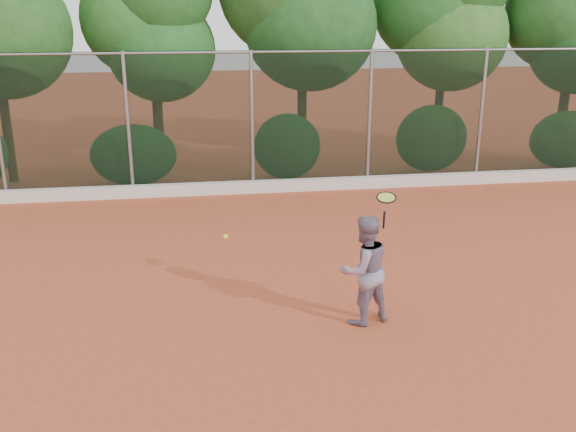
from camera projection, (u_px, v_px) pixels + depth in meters
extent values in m
plane|color=#B94A2B|center=(298.00, 313.00, 9.84)|extent=(80.00, 80.00, 0.00)
cube|color=silver|center=(254.00, 187.00, 16.20)|extent=(24.00, 0.20, 0.30)
imported|color=gray|center=(364.00, 270.00, 9.34)|extent=(0.96, 0.85, 1.66)
cube|color=black|center=(252.00, 123.00, 15.88)|extent=(24.00, 0.01, 3.50)
cylinder|color=gray|center=(251.00, 52.00, 15.35)|extent=(24.00, 0.06, 0.06)
cylinder|color=gray|center=(128.00, 126.00, 15.45)|extent=(0.09, 0.09, 3.50)
cylinder|color=gray|center=(252.00, 123.00, 15.88)|extent=(0.09, 0.09, 3.50)
cylinder|color=gray|center=(369.00, 120.00, 16.30)|extent=(0.09, 0.09, 3.50)
cylinder|color=gray|center=(481.00, 117.00, 16.72)|extent=(0.09, 0.09, 3.50)
cylinder|color=#47321B|center=(7.00, 128.00, 16.87)|extent=(0.24, 0.24, 2.90)
ellipsoid|color=#34702A|center=(1.00, 31.00, 16.04)|extent=(3.50, 2.90, 3.40)
cylinder|color=#452D1A|center=(159.00, 130.00, 17.87)|extent=(0.28, 0.28, 2.40)
ellipsoid|color=#1F571E|center=(161.00, 49.00, 17.12)|extent=(2.90, 2.40, 2.80)
ellipsoid|color=#266020|center=(141.00, 18.00, 17.09)|extent=(3.20, 2.70, 3.10)
cylinder|color=#412519|center=(302.00, 118.00, 18.06)|extent=(0.26, 0.26, 3.00)
ellipsoid|color=#2A6827|center=(311.00, 26.00, 17.22)|extent=(3.60, 3.00, 3.50)
cylinder|color=#3A2416|center=(438.00, 119.00, 18.87)|extent=(0.24, 0.24, 2.70)
ellipsoid|color=#2B5F20|center=(452.00, 36.00, 18.08)|extent=(3.20, 2.70, 3.10)
ellipsoid|color=#1C541E|center=(433.00, 2.00, 18.01)|extent=(3.50, 2.90, 3.40)
cylinder|color=#492B1C|center=(561.00, 121.00, 19.05)|extent=(0.28, 0.28, 2.50)
ellipsoid|color=#2F6B28|center=(562.00, 14.00, 18.25)|extent=(3.30, 2.80, 3.20)
ellipsoid|color=#256124|center=(134.00, 155.00, 16.48)|extent=(2.20, 1.16, 1.60)
ellipsoid|color=#265F24|center=(287.00, 147.00, 17.02)|extent=(1.80, 1.04, 1.76)
ellipsoid|color=#306426|center=(431.00, 138.00, 17.55)|extent=(2.00, 1.10, 1.84)
ellipsoid|color=#346F2A|center=(566.00, 140.00, 18.16)|extent=(2.16, 1.12, 1.64)
cylinder|color=black|center=(384.00, 220.00, 9.13)|extent=(0.06, 0.12, 0.29)
torus|color=black|center=(386.00, 197.00, 8.96)|extent=(0.35, 0.34, 0.11)
cylinder|color=#C3CF3C|center=(386.00, 197.00, 8.96)|extent=(0.29, 0.29, 0.08)
sphere|color=#CCF838|center=(225.00, 237.00, 8.39)|extent=(0.07, 0.07, 0.07)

